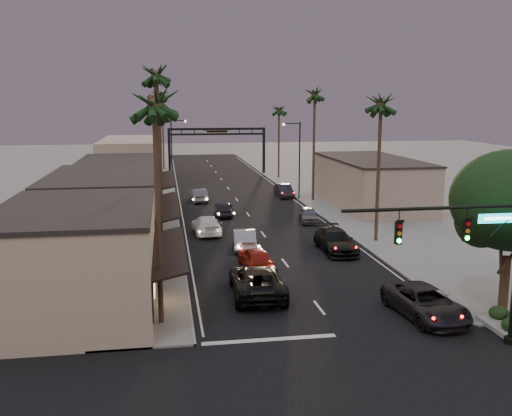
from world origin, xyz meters
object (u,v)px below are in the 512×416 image
object	(u,v)px
palm_ra	(381,99)
traffic_signal	(480,240)
palm_rc	(279,107)
palm_lb	(156,70)
streetlight_left	(174,147)
palm_la	(154,96)
curbside_near	(425,303)
palm_lc	(159,110)
palm_rb	(315,91)
oncoming_pickup	(257,281)
oncoming_red	(256,258)
oncoming_silver	(244,238)
streetlight_right	(297,154)
curbside_black	(335,241)
arch	(217,139)
palm_far	(162,101)
palm_ld	(159,92)

from	to	relation	value
palm_ra	traffic_signal	bearing A→B (deg)	-98.28
palm_rc	palm_lb	bearing A→B (deg)	-112.27
streetlight_left	palm_lb	world-z (taller)	palm_lb
palm_la	curbside_near	xyz separation A→B (m)	(13.73, -1.23, -10.64)
palm_lc	palm_ra	size ratio (longest dim) A/B	0.92
curbside_near	palm_rb	bearing A→B (deg)	78.94
palm_rb	oncoming_pickup	xyz separation A→B (m)	(-11.67, -31.43, -11.53)
palm_lc	oncoming_red	xyz separation A→B (m)	(6.33, -17.93, -9.72)
palm_lc	oncoming_silver	distance (m)	16.99
traffic_signal	palm_la	bearing A→B (deg)	160.71
oncoming_pickup	oncoming_silver	xyz separation A→B (m)	(0.80, 11.00, -0.11)
streetlight_right	curbside_black	size ratio (longest dim) A/B	1.56
palm_lb	curbside_black	world-z (taller)	palm_lb
traffic_signal	palm_lb	world-z (taller)	palm_lb
arch	oncoming_silver	world-z (taller)	arch
palm_lc	palm_lb	bearing A→B (deg)	-90.00
streetlight_right	oncoming_pickup	world-z (taller)	streetlight_right
palm_ra	oncoming_pickup	distance (m)	19.45
palm_far	palm_rb	bearing A→B (deg)	-63.57
streetlight_left	palm_far	distance (m)	20.96
streetlight_left	oncoming_silver	distance (m)	35.04
traffic_signal	palm_lb	distance (m)	24.44
palm_lb	palm_rb	world-z (taller)	palm_lb
arch	oncoming_red	distance (m)	52.20
traffic_signal	oncoming_pickup	xyz separation A→B (m)	(-8.76, 8.57, -4.19)
traffic_signal	oncoming_silver	world-z (taller)	traffic_signal
palm_lc	palm_ra	bearing A→B (deg)	-34.90
arch	palm_la	distance (m)	61.88
palm_lc	palm_la	bearing A→B (deg)	-90.00
palm_ld	palm_ra	distance (m)	35.47
arch	palm_rb	world-z (taller)	palm_rb
streetlight_right	palm_la	size ratio (longest dim) A/B	0.68
traffic_signal	palm_lc	xyz separation A→B (m)	(-14.29, 32.00, 5.39)
traffic_signal	palm_rc	bearing A→B (deg)	87.22
palm_rc	oncoming_pickup	size ratio (longest dim) A/B	1.91
palm_ld	palm_rb	world-z (taller)	same
curbside_near	streetlight_right	bearing A→B (deg)	81.66
streetlight_right	palm_rc	distance (m)	19.75
palm_ld	palm_rc	distance (m)	19.51
arch	oncoming_silver	size ratio (longest dim) A/B	3.19
traffic_signal	oncoming_silver	bearing A→B (deg)	112.12
palm_ra	oncoming_silver	distance (m)	15.23
streetlight_right	palm_rb	bearing A→B (deg)	-30.76
traffic_signal	palm_far	size ratio (longest dim) A/B	0.64
palm_ra	streetlight_left	bearing A→B (deg)	114.54
arch	palm_rc	bearing A→B (deg)	-34.89
curbside_near	palm_ra	bearing A→B (deg)	72.34
traffic_signal	palm_rb	xyz separation A→B (m)	(2.91, 40.00, 7.33)
streetlight_right	oncoming_silver	distance (m)	23.76
oncoming_silver	curbside_black	world-z (taller)	curbside_black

